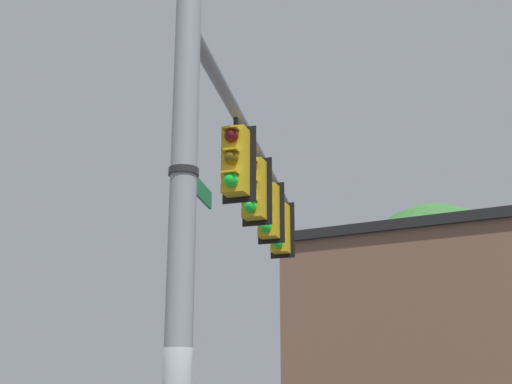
{
  "coord_description": "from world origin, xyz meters",
  "views": [
    {
      "loc": [
        -3.12,
        6.58,
        2.06
      ],
      "look_at": [
        0.65,
        -4.34,
        5.43
      ],
      "focal_mm": 48.2,
      "sensor_mm": 36.0,
      "label": 1
    }
  ],
  "objects_px": {
    "traffic_light_nearest_pole": "(235,160)",
    "street_name_sign": "(191,180)",
    "traffic_light_mid_inner": "(254,188)",
    "traffic_light_arm_end": "(280,228)",
    "traffic_light_mid_outer": "(268,210)"
  },
  "relations": [
    {
      "from": "traffic_light_nearest_pole",
      "to": "traffic_light_mid_outer",
      "type": "distance_m",
      "value": 3.04
    },
    {
      "from": "traffic_light_mid_outer",
      "to": "traffic_light_arm_end",
      "type": "bearing_deg",
      "value": -81.48
    },
    {
      "from": "traffic_light_mid_inner",
      "to": "street_name_sign",
      "type": "bearing_deg",
      "value": 98.56
    },
    {
      "from": "traffic_light_nearest_pole",
      "to": "street_name_sign",
      "type": "relative_size",
      "value": 0.96
    },
    {
      "from": "traffic_light_mid_inner",
      "to": "traffic_light_mid_outer",
      "type": "bearing_deg",
      "value": -81.48
    },
    {
      "from": "traffic_light_nearest_pole",
      "to": "traffic_light_mid_inner",
      "type": "bearing_deg",
      "value": -81.48
    },
    {
      "from": "traffic_light_nearest_pole",
      "to": "street_name_sign",
      "type": "distance_m",
      "value": 2.58
    },
    {
      "from": "traffic_light_mid_outer",
      "to": "street_name_sign",
      "type": "relative_size",
      "value": 0.96
    },
    {
      "from": "traffic_light_mid_inner",
      "to": "traffic_light_arm_end",
      "type": "bearing_deg",
      "value": -81.48
    },
    {
      "from": "traffic_light_mid_inner",
      "to": "street_name_sign",
      "type": "height_order",
      "value": "traffic_light_mid_inner"
    },
    {
      "from": "traffic_light_nearest_pole",
      "to": "traffic_light_mid_outer",
      "type": "relative_size",
      "value": 1.0
    },
    {
      "from": "traffic_light_mid_inner",
      "to": "street_name_sign",
      "type": "relative_size",
      "value": 0.96
    },
    {
      "from": "traffic_light_mid_outer",
      "to": "traffic_light_nearest_pole",
      "type": "bearing_deg",
      "value": 98.52
    },
    {
      "from": "traffic_light_nearest_pole",
      "to": "street_name_sign",
      "type": "bearing_deg",
      "value": 98.59
    },
    {
      "from": "traffic_light_nearest_pole",
      "to": "traffic_light_mid_inner",
      "type": "relative_size",
      "value": 1.0
    }
  ]
}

